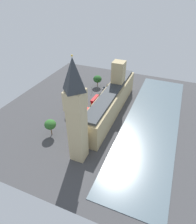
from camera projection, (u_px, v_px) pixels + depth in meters
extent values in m
plane|color=#424244|center=(108.00, 112.00, 138.58)|extent=(147.33, 147.33, 0.00)
cube|color=slate|center=(152.00, 122.00, 128.77)|extent=(33.49, 132.60, 0.25)
cube|color=tan|center=(111.00, 103.00, 133.45)|extent=(11.96, 77.33, 15.87)
cube|color=tan|center=(118.00, 83.00, 139.37)|extent=(8.15, 8.15, 32.38)
cube|color=#2D3338|center=(111.00, 91.00, 128.50)|extent=(9.09, 74.24, 1.60)
cone|color=tan|center=(119.00, 71.00, 156.50)|extent=(1.20, 1.20, 2.47)
cone|color=tan|center=(114.00, 78.00, 146.08)|extent=(1.20, 1.20, 1.84)
cone|color=tan|center=(107.00, 85.00, 135.24)|extent=(1.20, 1.20, 2.72)
cone|color=tan|center=(100.00, 94.00, 124.78)|extent=(1.20, 1.20, 2.25)
cone|color=tan|center=(91.00, 104.00, 113.94)|extent=(1.20, 1.20, 3.11)
cone|color=tan|center=(80.00, 118.00, 103.66)|extent=(1.20, 1.20, 1.99)
cube|color=tan|center=(78.00, 135.00, 95.14)|extent=(7.41, 7.41, 30.63)
cube|color=tan|center=(75.00, 100.00, 83.88)|extent=(8.16, 8.16, 9.07)
cylinder|color=silver|center=(67.00, 98.00, 85.21)|extent=(0.25, 5.63, 5.63)
torus|color=black|center=(67.00, 98.00, 85.21)|extent=(0.24, 5.87, 5.87)
cylinder|color=silver|center=(80.00, 95.00, 87.10)|extent=(5.63, 0.25, 5.63)
torus|color=black|center=(80.00, 95.00, 87.10)|extent=(5.87, 0.24, 5.87)
pyramid|color=#2D3338|center=(73.00, 74.00, 77.24)|extent=(8.16, 8.16, 14.36)
sphere|color=gold|center=(72.00, 56.00, 72.94)|extent=(0.80, 0.80, 0.80)
cube|color=#B7B7BC|center=(104.00, 88.00, 166.66)|extent=(1.88, 4.50, 0.75)
cube|color=black|center=(104.00, 88.00, 166.10)|extent=(1.57, 2.52, 0.65)
cylinder|color=black|center=(104.00, 88.00, 168.23)|extent=(0.25, 0.68, 0.68)
cylinder|color=black|center=(106.00, 88.00, 167.71)|extent=(0.25, 0.68, 0.68)
cylinder|color=black|center=(103.00, 89.00, 166.04)|extent=(0.25, 0.68, 0.68)
cylinder|color=black|center=(105.00, 89.00, 165.52)|extent=(0.25, 0.68, 0.68)
cube|color=black|center=(100.00, 95.00, 157.32)|extent=(2.17, 4.29, 0.75)
cube|color=black|center=(100.00, 94.00, 157.07)|extent=(1.72, 2.45, 0.65)
cylinder|color=black|center=(100.00, 96.00, 156.25)|extent=(0.31, 0.70, 0.68)
cylinder|color=black|center=(99.00, 96.00, 156.88)|extent=(0.31, 0.70, 0.68)
cylinder|color=black|center=(102.00, 95.00, 158.19)|extent=(0.31, 0.70, 0.68)
cylinder|color=black|center=(100.00, 94.00, 158.82)|extent=(0.31, 0.70, 0.68)
cube|color=#B20C0F|center=(95.00, 100.00, 146.76)|extent=(2.69, 10.54, 4.20)
cube|color=black|center=(95.00, 100.00, 146.71)|extent=(2.74, 10.14, 0.70)
cylinder|color=black|center=(95.00, 100.00, 151.10)|extent=(0.37, 1.11, 1.10)
cylinder|color=black|center=(98.00, 100.00, 150.35)|extent=(0.37, 1.11, 1.10)
cylinder|color=black|center=(91.00, 104.00, 145.55)|extent=(0.37, 1.11, 1.10)
cylinder|color=black|center=(94.00, 105.00, 144.80)|extent=(0.37, 1.11, 1.10)
cube|color=red|center=(85.00, 114.00, 132.00)|extent=(2.58, 10.52, 4.20)
cube|color=black|center=(85.00, 113.00, 131.95)|extent=(2.64, 10.12, 0.70)
cylinder|color=black|center=(86.00, 113.00, 136.35)|extent=(0.36, 1.10, 1.10)
cylinder|color=black|center=(89.00, 114.00, 135.61)|extent=(0.36, 1.10, 1.10)
cylinder|color=black|center=(81.00, 119.00, 130.77)|extent=(0.36, 1.10, 1.10)
cylinder|color=black|center=(84.00, 119.00, 130.03)|extent=(0.36, 1.10, 1.10)
cube|color=silver|center=(70.00, 129.00, 121.44)|extent=(1.97, 4.56, 0.75)
cube|color=black|center=(70.00, 128.00, 121.21)|extent=(1.63, 2.56, 0.65)
cylinder|color=black|center=(70.00, 131.00, 120.28)|extent=(0.26, 0.68, 0.68)
cylinder|color=black|center=(68.00, 131.00, 120.84)|extent=(0.26, 0.68, 0.68)
cylinder|color=black|center=(73.00, 129.00, 122.46)|extent=(0.26, 0.68, 0.68)
cylinder|color=black|center=(70.00, 128.00, 123.03)|extent=(0.26, 0.68, 0.68)
cylinder|color=navy|center=(114.00, 91.00, 162.35)|extent=(0.64, 0.64, 1.37)
sphere|color=#8C6647|center=(114.00, 90.00, 161.89)|extent=(0.26, 0.26, 0.26)
cube|color=maroon|center=(114.00, 91.00, 162.26)|extent=(0.27, 0.31, 0.25)
cylinder|color=maroon|center=(105.00, 102.00, 147.87)|extent=(0.42, 0.42, 1.25)
sphere|color=#8C6647|center=(105.00, 101.00, 147.44)|extent=(0.24, 0.24, 0.24)
cube|color=gray|center=(105.00, 102.00, 147.92)|extent=(0.10, 0.29, 0.22)
cylinder|color=navy|center=(105.00, 104.00, 145.74)|extent=(0.44, 0.44, 1.25)
sphere|color=#8C6647|center=(105.00, 103.00, 145.32)|extent=(0.24, 0.24, 0.24)
cube|color=#336B60|center=(105.00, 104.00, 145.50)|extent=(0.29, 0.12, 0.22)
cylinder|color=brown|center=(51.00, 131.00, 116.96)|extent=(0.56, 0.56, 5.08)
ellipsoid|color=#2D6628|center=(50.00, 124.00, 114.08)|extent=(6.81, 6.81, 5.79)
cylinder|color=brown|center=(72.00, 110.00, 135.41)|extent=(0.56, 0.56, 5.26)
ellipsoid|color=#387533|center=(71.00, 104.00, 132.54)|extent=(6.48, 6.48, 5.50)
cylinder|color=brown|center=(97.00, 84.00, 170.15)|extent=(0.56, 0.56, 4.13)
ellipsoid|color=#235623|center=(97.00, 79.00, 167.45)|extent=(7.19, 7.19, 6.11)
cylinder|color=black|center=(92.00, 90.00, 159.91)|extent=(0.18, 0.18, 5.53)
sphere|color=#F2EAC6|center=(92.00, 86.00, 158.18)|extent=(0.56, 0.56, 0.56)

